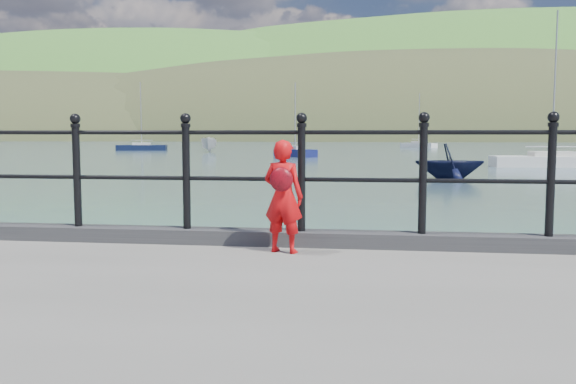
# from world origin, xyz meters

# --- Properties ---
(ground) EXTENTS (600.00, 600.00, 0.00)m
(ground) POSITION_xyz_m (0.00, 0.00, 0.00)
(ground) COLOR #2D4251
(ground) RESTS_ON ground
(kerb) EXTENTS (60.00, 0.30, 0.15)m
(kerb) POSITION_xyz_m (0.00, -0.15, 1.07)
(kerb) COLOR #28282B
(kerb) RESTS_ON quay
(railing) EXTENTS (18.11, 0.11, 1.20)m
(railing) POSITION_xyz_m (0.00, -0.15, 1.82)
(railing) COLOR black
(railing) RESTS_ON kerb
(far_shore) EXTENTS (830.00, 200.00, 156.00)m
(far_shore) POSITION_xyz_m (38.34, 239.41, -22.57)
(far_shore) COLOR #333A21
(far_shore) RESTS_ON ground
(child) EXTENTS (0.45, 0.36, 1.08)m
(child) POSITION_xyz_m (0.47, -0.54, 1.55)
(child) COLOR red
(child) RESTS_ON quay
(launch_white) EXTENTS (2.51, 4.79, 1.76)m
(launch_white) POSITION_xyz_m (-17.19, 62.29, 0.88)
(launch_white) COLOR beige
(launch_white) RESTS_ON ground
(launch_navy) EXTENTS (3.27, 2.85, 1.67)m
(launch_navy) POSITION_xyz_m (4.99, 23.28, 0.84)
(launch_navy) COLOR black
(launch_navy) RESTS_ON ground
(sailboat_deep) EXTENTS (5.39, 4.84, 8.36)m
(sailboat_deep) POSITION_xyz_m (8.42, 87.32, 0.34)
(sailboat_deep) COLOR silver
(sailboat_deep) RESTS_ON ground
(sailboat_port) EXTENTS (4.41, 4.33, 6.98)m
(sailboat_port) POSITION_xyz_m (-5.62, 49.56, 0.34)
(sailboat_port) COLOR #12184F
(sailboat_port) RESTS_ON ground
(sailboat_near) EXTENTS (7.57, 2.62, 10.04)m
(sailboat_near) POSITION_xyz_m (12.79, 34.68, 0.34)
(sailboat_near) COLOR silver
(sailboat_near) RESTS_ON ground
(sailboat_left) EXTENTS (6.46, 3.20, 8.78)m
(sailboat_left) POSITION_xyz_m (-27.49, 67.87, 0.34)
(sailboat_left) COLOR black
(sailboat_left) RESTS_ON ground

